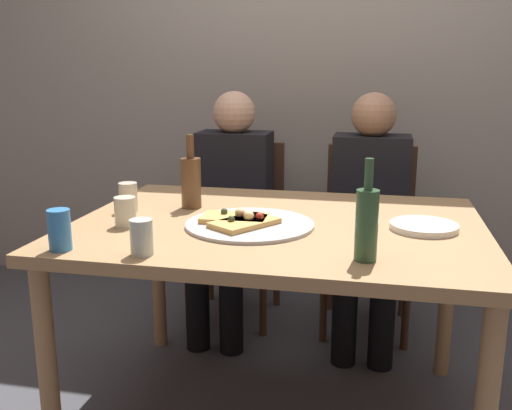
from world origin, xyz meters
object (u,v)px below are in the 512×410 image
object	(u,v)px
tumbler_far	(142,237)
wine_glass	(128,197)
beer_bottle	(367,223)
plate_stack	(424,227)
chair_left	(238,218)
guest_in_sweater	(230,201)
guest_in_beanie	(369,208)
pizza_slice_extra	(245,222)
pizza_tray	(250,224)
dining_table	(278,243)
chair_right	(369,225)
tumbler_near	(125,212)
wine_bottle	(191,181)
soda_can	(60,230)
pizza_slice_last	(235,218)

from	to	relation	value
tumbler_far	wine_glass	xyz separation A→B (m)	(-0.25, 0.46, 0.00)
beer_bottle	wine_glass	distance (m)	0.95
plate_stack	chair_left	bearing A→B (deg)	133.29
tumbler_far	wine_glass	bearing A→B (deg)	118.39
beer_bottle	chair_left	size ratio (longest dim) A/B	0.32
plate_stack	chair_left	distance (m)	1.28
guest_in_sweater	guest_in_beanie	bearing A→B (deg)	-180.00
pizza_slice_extra	pizza_tray	bearing A→B (deg)	77.61
pizza_tray	dining_table	bearing A→B (deg)	41.08
pizza_tray	guest_in_sweater	size ratio (longest dim) A/B	0.37
plate_stack	chair_right	bearing A→B (deg)	101.67
pizza_tray	wine_glass	bearing A→B (deg)	168.33
dining_table	tumbler_near	xyz separation A→B (m)	(-0.49, -0.16, 0.13)
tumbler_near	wine_glass	size ratio (longest dim) A/B	0.92
pizza_tray	tumbler_far	bearing A→B (deg)	-123.06
guest_in_beanie	beer_bottle	bearing A→B (deg)	90.39
wine_bottle	dining_table	bearing A→B (deg)	-21.19
pizza_slice_extra	soda_can	xyz separation A→B (m)	(-0.48, -0.33, 0.04)
pizza_slice_last	guest_in_beanie	distance (m)	0.95
pizza_slice_extra	chair_right	distance (m)	1.13
wine_bottle	chair_right	size ratio (longest dim) A/B	0.31
pizza_slice_extra	tumbler_near	distance (m)	0.41
soda_can	guest_in_sweater	world-z (taller)	guest_in_sweater
dining_table	pizza_slice_extra	world-z (taller)	pizza_slice_extra
tumbler_near	guest_in_beanie	distance (m)	1.23
soda_can	dining_table	bearing A→B (deg)	37.81
tumbler_near	plate_stack	bearing A→B (deg)	9.59
beer_bottle	tumbler_far	bearing A→B (deg)	-172.27
tumbler_near	chair_left	size ratio (longest dim) A/B	0.11
pizza_tray	wine_glass	xyz separation A→B (m)	(-0.48, 0.10, 0.05)
dining_table	tumbler_near	bearing A→B (deg)	-162.00
pizza_slice_last	soda_can	xyz separation A→B (m)	(-0.43, -0.38, 0.04)
soda_can	chair_left	bearing A→B (deg)	81.76
tumbler_far	chair_right	size ratio (longest dim) A/B	0.12
beer_bottle	wine_bottle	bearing A→B (deg)	143.85
tumbler_far	pizza_tray	bearing A→B (deg)	56.94
tumbler_near	soda_can	world-z (taller)	soda_can
dining_table	wine_bottle	size ratio (longest dim) A/B	5.00
dining_table	chair_right	world-z (taller)	chair_right
pizza_tray	soda_can	world-z (taller)	soda_can
dining_table	plate_stack	distance (m)	0.50
tumbler_near	chair_right	xyz separation A→B (m)	(0.79, 1.08, -0.30)
pizza_slice_last	tumbler_near	size ratio (longest dim) A/B	2.22
guest_in_sweater	guest_in_beanie	xyz separation A→B (m)	(0.67, 0.00, 0.00)
dining_table	tumbler_far	bearing A→B (deg)	-126.28
beer_bottle	pizza_slice_extra	bearing A→B (deg)	149.09
wine_bottle	beer_bottle	size ratio (longest dim) A/B	0.98
pizza_tray	pizza_slice_last	distance (m)	0.06
tumbler_near	wine_glass	world-z (taller)	wine_glass
soda_can	chair_left	size ratio (longest dim) A/B	0.14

